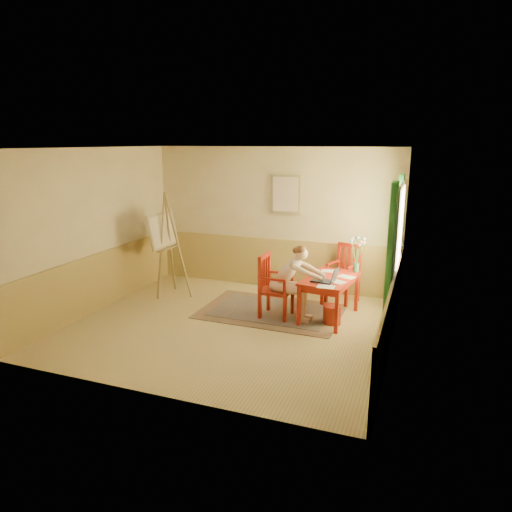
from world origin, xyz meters
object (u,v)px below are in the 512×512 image
at_px(laptop, 327,279).
at_px(figure, 291,279).
at_px(chair_back, 344,273).
at_px(table, 330,282).
at_px(easel, 165,234).
at_px(chair_left, 273,286).

bearing_deg(laptop, figure, 175.78).
bearing_deg(chair_back, table, -94.60).
height_order(figure, laptop, figure).
distance_m(chair_back, easel, 3.44).
xyz_separation_m(figure, easel, (-2.62, 0.43, 0.48)).
bearing_deg(table, easel, 176.71).
distance_m(table, easel, 3.26).
distance_m(table, laptop, 0.32).
xyz_separation_m(table, chair_back, (0.08, 0.97, -0.10)).
distance_m(chair_back, laptop, 1.28).
bearing_deg(chair_back, figure, -118.93).
bearing_deg(laptop, table, 91.17).
xyz_separation_m(chair_left, figure, (0.31, -0.01, 0.16)).
bearing_deg(table, chair_back, 85.40).
xyz_separation_m(table, laptop, (0.01, -0.29, 0.14)).
distance_m(figure, laptop, 0.60).
relative_size(figure, easel, 0.63).
relative_size(table, laptop, 2.90).
bearing_deg(chair_back, chair_left, -129.00).
bearing_deg(chair_back, easel, -166.60).
xyz_separation_m(chair_left, laptop, (0.90, -0.05, 0.23)).
height_order(table, figure, figure).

